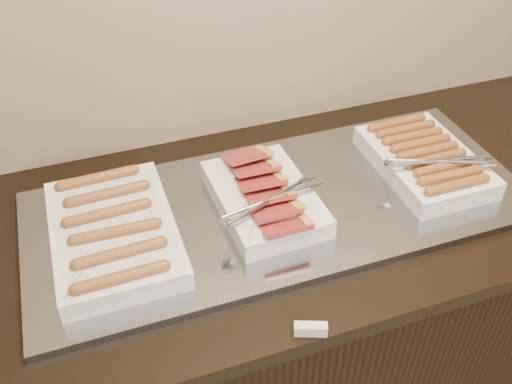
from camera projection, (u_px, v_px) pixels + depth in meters
counter at (269, 326)px, 1.66m from camera, size 2.06×0.76×0.90m
warming_tray at (281, 206)px, 1.38m from camera, size 1.20×0.50×0.02m
dish_left at (114, 232)px, 1.25m from camera, size 0.26×0.39×0.07m
dish_center at (265, 197)px, 1.33m from camera, size 0.27×0.35×0.09m
dish_right at (426, 160)px, 1.45m from camera, size 0.27×0.34×0.08m
label_holder at (311, 329)px, 1.09m from camera, size 0.07×0.04×0.03m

